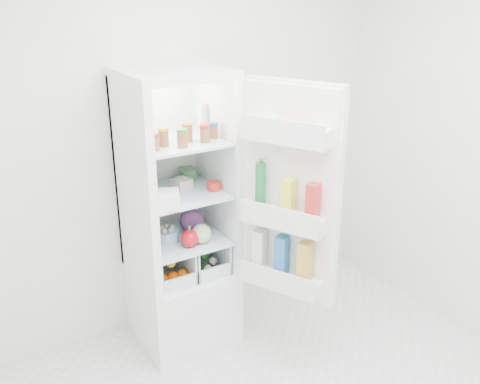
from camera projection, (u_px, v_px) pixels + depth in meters
room_walls at (337, 151)px, 2.25m from camera, size 3.02×3.02×2.61m
refrigerator at (177, 244)px, 3.48m from camera, size 0.60×0.60×1.80m
shelf_low at (181, 238)px, 3.41m from camera, size 0.49×0.53×0.01m
shelf_mid at (179, 192)px, 3.29m from camera, size 0.49×0.53×0.02m
shelf_top at (177, 141)px, 3.17m from camera, size 0.49×0.53×0.02m
crisper_left at (164, 260)px, 3.39m from camera, size 0.23×0.46×0.22m
crisper_right at (199, 251)px, 3.51m from camera, size 0.23×0.46×0.22m
condiment_jars at (185, 137)px, 3.07m from camera, size 0.46×0.16×0.08m
squeeze_bottle at (203, 118)px, 3.30m from camera, size 0.06×0.06×0.18m
tub_white at (166, 200)px, 3.04m from camera, size 0.19×0.19×0.10m
tub_cream at (181, 184)px, 3.33m from camera, size 0.13×0.13×0.06m
tin_red at (214, 186)px, 3.30m from camera, size 0.10×0.10×0.05m
tub_green at (188, 174)px, 3.49m from camera, size 0.12×0.14×0.07m
red_cabbage at (192, 221)px, 3.45m from camera, size 0.15×0.15×0.15m
bell_pepper at (190, 238)px, 3.26m from camera, size 0.11×0.11×0.11m
mushroom_bowl at (168, 235)px, 3.35m from camera, size 0.15×0.15×0.07m
salad_bag at (201, 234)px, 3.30m from camera, size 0.12×0.12×0.12m
citrus_pile at (168, 267)px, 3.36m from camera, size 0.20×0.24×0.16m
veg_pile at (200, 257)px, 3.53m from camera, size 0.16×0.30×0.10m
fridge_door at (288, 201)px, 3.05m from camera, size 0.40×0.57×1.30m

